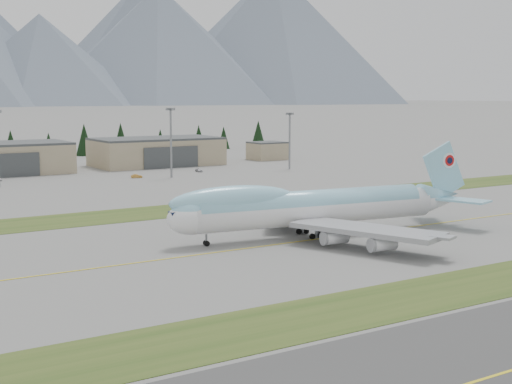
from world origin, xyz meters
TOP-DOWN VIEW (x-y plane):
  - ground at (0.00, 0.00)m, footprint 7000.00×7000.00m
  - grass_strip_near at (0.00, -38.00)m, footprint 400.00×14.00m
  - grass_strip_far at (0.00, 45.00)m, footprint 400.00×18.00m
  - taxiway_line_main at (0.00, 0.00)m, footprint 400.00×0.40m
  - boeing_747_freighter at (11.52, 2.96)m, footprint 66.47×56.72m
  - hangar_right at (45.00, 149.90)m, footprint 48.00×26.60m
  - control_shed at (95.00, 148.00)m, footprint 14.00×12.00m
  - floodlight_masts at (-10.82, 109.62)m, footprint 174.29×10.33m
  - service_vehicle_b at (21.19, 113.03)m, footprint 3.98×2.31m
  - service_vehicle_c at (47.51, 119.30)m, footprint 1.94×4.13m

SIDE VIEW (x-z plane):
  - ground at x=0.00m, z-range 0.00..0.00m
  - grass_strip_near at x=0.00m, z-range -0.04..0.04m
  - grass_strip_far at x=0.00m, z-range -0.04..0.04m
  - taxiway_line_main at x=0.00m, z-range -0.01..0.01m
  - service_vehicle_b at x=21.19m, z-range -0.62..0.62m
  - service_vehicle_c at x=47.51m, z-range -0.58..0.58m
  - control_shed at x=95.00m, z-range 0.00..7.60m
  - hangar_right at x=45.00m, z-range -0.01..10.79m
  - boeing_747_freighter at x=11.52m, z-range -2.97..14.47m
  - floodlight_masts at x=-10.82m, z-range 3.53..27.70m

